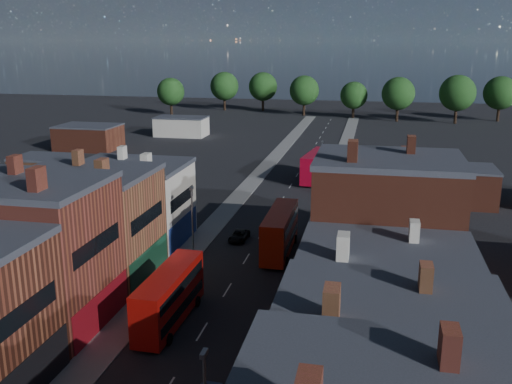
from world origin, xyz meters
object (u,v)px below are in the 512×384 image
at_px(bus_1, 280,231).
at_px(ped_3, 276,350).
at_px(car_3, 277,220).
at_px(bus_0, 169,296).
at_px(bus_2, 316,166).
at_px(car_2, 239,236).

distance_m(bus_1, ped_3, 21.81).
height_order(bus_1, car_3, bus_1).
xyz_separation_m(bus_0, bus_2, (6.47, 51.45, 0.15)).
bearing_deg(car_2, bus_1, -28.83).
bearing_deg(bus_2, bus_1, -83.17).
bearing_deg(ped_3, car_3, 7.06).
xyz_separation_m(bus_2, ped_3, (2.98, -55.41, -1.62)).
distance_m(car_2, car_3, 7.54).
xyz_separation_m(bus_2, car_2, (-5.61, -30.77, -2.01)).
relative_size(bus_2, car_2, 2.79).
distance_m(bus_1, car_2, 6.47).
height_order(bus_0, bus_2, bus_2).
bearing_deg(car_3, bus_2, 92.42).
relative_size(bus_2, ped_3, 6.78).
bearing_deg(bus_1, ped_3, -81.71).
bearing_deg(bus_2, bus_0, -89.81).
bearing_deg(car_3, bus_0, -90.73).
bearing_deg(bus_2, ped_3, -79.56).
relative_size(bus_2, car_3, 3.01).
bearing_deg(bus_0, car_3, 82.65).
distance_m(bus_2, car_2, 31.34).
xyz_separation_m(bus_0, ped_3, (9.45, -3.95, -1.47)).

